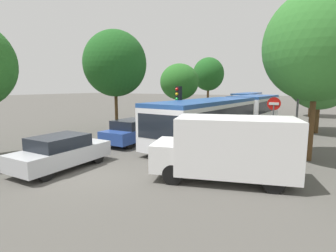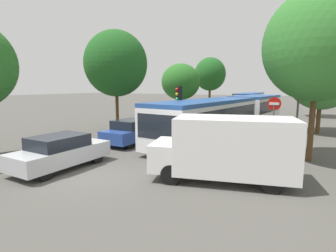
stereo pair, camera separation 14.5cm
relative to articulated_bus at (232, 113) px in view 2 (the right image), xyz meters
The scene contains 18 objects.
ground_plane 11.79m from the articulated_bus, 100.32° to the right, with size 200.00×200.00×0.00m, color #4F4C47.
articulated_bus is the anchor object (origin of this frame).
city_bus_rear 24.30m from the articulated_bus, 99.65° to the left, with size 2.55×11.18×2.40m.
queued_car_silver 12.08m from the articulated_bus, 108.54° to the right, with size 1.74×4.05×1.40m.
queued_car_blue 7.36m from the articulated_bus, 125.44° to the right, with size 1.78×4.15×1.44m.
queued_car_tan 4.43m from the articulated_bus, 168.72° to the right, with size 1.82×4.23×1.47m.
queued_car_green 6.31m from the articulated_bus, 130.58° to the left, with size 1.76×4.10×1.42m.
queued_car_black 10.30m from the articulated_bus, 112.33° to the left, with size 1.88×4.37×1.51m.
white_van 9.79m from the articulated_bus, 74.63° to the right, with size 5.34×3.25×2.31m.
traffic_light 5.18m from the articulated_bus, 110.78° to the right, with size 0.38×0.40×3.40m.
no_entry_sign 4.68m from the articulated_bus, 45.61° to the right, with size 0.70×0.08×2.82m.
direction_sign_post 6.06m from the articulated_bus, 41.85° to the right, with size 0.11×1.40×3.60m.
tree_left_mid 9.38m from the articulated_bus, 160.82° to the right, with size 4.73×4.73×7.57m.
tree_left_far 10.87m from the articulated_bus, 137.19° to the left, with size 4.19×4.19×5.85m.
tree_left_distant 18.50m from the articulated_bus, 115.75° to the left, with size 4.27×4.27×7.36m.
tree_right_near 7.94m from the articulated_bus, 44.89° to the right, with size 4.60×4.60×7.55m.
tree_right_mid 7.10m from the articulated_bus, 31.95° to the left, with size 4.98×4.98×7.51m.
tree_right_far 16.29m from the articulated_bus, 72.02° to the left, with size 4.72×4.72×8.47m.
Camera 2 is at (7.37, -6.89, 3.38)m, focal length 28.00 mm.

